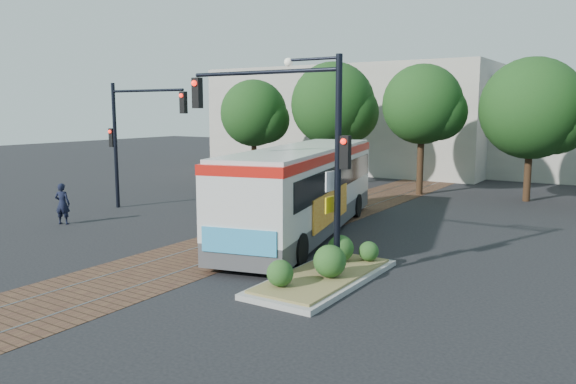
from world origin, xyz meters
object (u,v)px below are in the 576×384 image
object	(u,v)px
city_bus	(305,186)
signal_pole_main	(299,131)
officer	(62,204)
signal_pole_left	(131,129)
traffic_island	(326,269)
parked_car	(235,183)

from	to	relation	value
city_bus	signal_pole_main	world-z (taller)	signal_pole_main
officer	signal_pole_left	bearing A→B (deg)	-113.25
city_bus	traffic_island	world-z (taller)	city_bus
traffic_island	signal_pole_left	size ratio (longest dim) A/B	0.87
signal_pole_main	parked_car	world-z (taller)	signal_pole_main
traffic_island	parked_car	xyz separation A→B (m)	(-12.23, 11.46, 0.28)
traffic_island	officer	bearing A→B (deg)	176.07
parked_car	city_bus	bearing A→B (deg)	-111.13
signal_pole_main	parked_car	distance (m)	16.40
city_bus	traffic_island	bearing A→B (deg)	-67.15
traffic_island	signal_pole_left	xyz separation A→B (m)	(-13.19, 4.89, 3.54)
city_bus	signal_pole_left	distance (m)	9.76
traffic_island	signal_pole_left	distance (m)	14.50
signal_pole_main	city_bus	bearing A→B (deg)	119.29
signal_pole_left	parked_car	distance (m)	7.39
city_bus	signal_pole_left	xyz separation A→B (m)	(-9.55, 0.02, 2.01)
traffic_island	officer	xyz separation A→B (m)	(-13.02, 0.89, 0.54)
signal_pole_main	traffic_island	bearing A→B (deg)	-5.36
city_bus	traffic_island	distance (m)	6.27
signal_pole_left	parked_car	world-z (taller)	signal_pole_left
traffic_island	parked_car	distance (m)	16.76
signal_pole_left	parked_car	xyz separation A→B (m)	(0.96, 6.56, -3.25)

